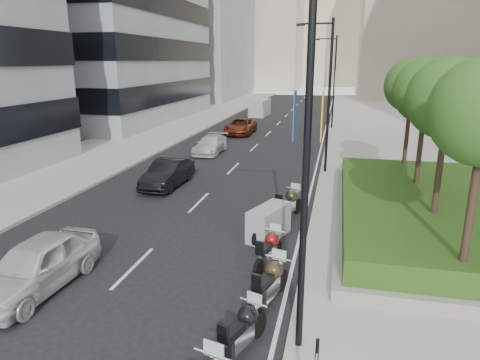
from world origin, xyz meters
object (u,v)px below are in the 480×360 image
(car_a, at_px, (36,265))
(car_b, at_px, (168,174))
(motorcycle_4, at_px, (269,250))
(motorcycle_2, at_px, (242,331))
(motorcycle_5, at_px, (269,223))
(delivery_van, at_px, (260,108))
(motorcycle_3, at_px, (270,283))
(lamp_post_0, at_px, (300,141))
(motorcycle_6, at_px, (288,204))
(lamp_post_1, at_px, (327,89))
(lamp_post_2, at_px, (333,78))
(car_d, at_px, (241,126))
(car_c, at_px, (211,145))

(car_a, xyz_separation_m, car_b, (-0.37, 11.19, -0.06))
(motorcycle_4, bearing_deg, motorcycle_2, -165.52)
(motorcycle_5, height_order, delivery_van, delivery_van)
(motorcycle_3, distance_m, delivery_van, 42.87)
(motorcycle_4, bearing_deg, lamp_post_0, -149.91)
(motorcycle_6, height_order, delivery_van, delivery_van)
(lamp_post_0, height_order, car_b, lamp_post_0)
(motorcycle_2, height_order, motorcycle_3, motorcycle_3)
(lamp_post_1, bearing_deg, delivery_van, 108.27)
(lamp_post_2, height_order, motorcycle_4, lamp_post_2)
(motorcycle_6, relative_size, car_d, 0.45)
(motorcycle_5, bearing_deg, motorcycle_6, 8.36)
(lamp_post_1, bearing_deg, lamp_post_2, 90.00)
(motorcycle_5, height_order, car_b, car_b)
(motorcycle_2, bearing_deg, lamp_post_2, 18.05)
(car_d, bearing_deg, car_b, -91.11)
(lamp_post_1, bearing_deg, car_d, 121.85)
(motorcycle_4, xyz_separation_m, motorcycle_6, (0.10, 4.68, 0.06))
(lamp_post_0, bearing_deg, car_a, 172.06)
(car_d, bearing_deg, car_c, -92.70)
(car_a, relative_size, delivery_van, 0.95)
(motorcycle_4, xyz_separation_m, car_a, (-6.56, -2.99, 0.18))
(lamp_post_1, xyz_separation_m, lamp_post_2, (0.00, 18.00, 0.00))
(motorcycle_2, height_order, car_c, car_c)
(motorcycle_4, relative_size, delivery_van, 0.46)
(lamp_post_1, relative_size, motorcycle_2, 4.21)
(motorcycle_5, bearing_deg, lamp_post_1, 11.42)
(lamp_post_0, height_order, lamp_post_2, same)
(car_c, bearing_deg, motorcycle_6, -59.02)
(lamp_post_2, bearing_deg, car_a, -102.95)
(motorcycle_4, xyz_separation_m, car_b, (-6.93, 8.19, 0.12))
(lamp_post_0, relative_size, motorcycle_5, 3.95)
(car_a, bearing_deg, car_b, 94.45)
(car_a, bearing_deg, car_c, 94.30)
(lamp_post_2, bearing_deg, motorcycle_6, -92.48)
(motorcycle_5, relative_size, car_d, 0.44)
(car_c, bearing_deg, motorcycle_2, -70.72)
(lamp_post_2, xyz_separation_m, car_a, (-7.80, -33.91, -4.28))
(car_c, height_order, car_d, car_d)
(lamp_post_2, xyz_separation_m, motorcycle_2, (-1.14, -35.42, -4.47))
(car_d, distance_m, delivery_van, 13.82)
(motorcycle_3, height_order, motorcycle_5, motorcycle_5)
(car_a, bearing_deg, lamp_post_2, 79.61)
(lamp_post_2, relative_size, motorcycle_2, 4.21)
(motorcycle_6, bearing_deg, motorcycle_2, -157.85)
(lamp_post_0, height_order, motorcycle_2, lamp_post_0)
(lamp_post_1, xyz_separation_m, car_d, (-8.16, 13.13, -4.34))
(lamp_post_2, distance_m, car_c, 16.74)
(lamp_post_0, height_order, motorcycle_5, lamp_post_0)
(motorcycle_4, relative_size, car_a, 0.49)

